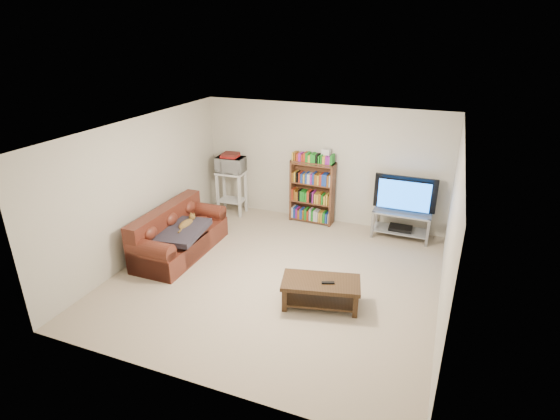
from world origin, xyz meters
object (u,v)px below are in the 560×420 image
at_px(coffee_table, 321,288).
at_px(tv_stand, 401,220).
at_px(sofa, 177,237).
at_px(bookshelf, 312,191).

xyz_separation_m(coffee_table, tv_stand, (0.80, 2.71, 0.08)).
relative_size(sofa, tv_stand, 1.81).
bearing_deg(bookshelf, coffee_table, -67.58).
bearing_deg(tv_stand, coffee_table, -105.82).
relative_size(tv_stand, bookshelf, 0.83).
bearing_deg(tv_stand, sofa, -149.80).
relative_size(coffee_table, bookshelf, 0.93).
bearing_deg(sofa, tv_stand, 29.38).
bearing_deg(sofa, coffee_table, -12.84).
distance_m(sofa, coffee_table, 2.92).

